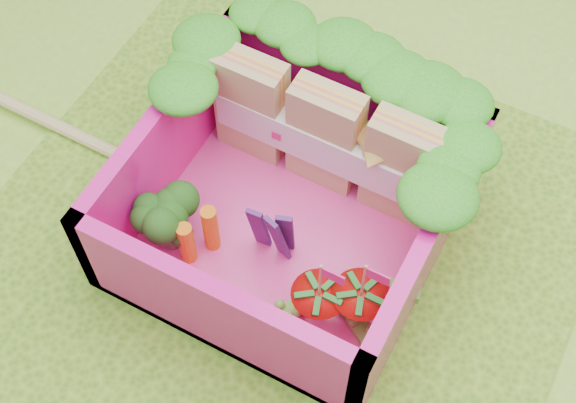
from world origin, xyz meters
The scene contains 13 objects.
ground centered at (0.00, 0.00, 0.00)m, with size 14.00×14.00×0.00m, color #8FBC35.
placemat centered at (0.00, 0.00, 0.01)m, with size 2.60×2.60×0.03m, color #558D1F.
bento_floor centered at (0.02, 0.13, 0.06)m, with size 1.30×1.30×0.05m, color #EE3C98.
bento_box centered at (0.02, 0.13, 0.31)m, with size 1.30×1.30×0.55m.
lettuce_ruffle centered at (0.02, 0.59, 0.64)m, with size 1.43×0.77×0.11m.
sandwich_stack centered at (0.02, 0.46, 0.36)m, with size 1.06×0.18×0.57m.
broccoli centered at (-0.42, -0.17, 0.27)m, with size 0.34×0.34×0.26m.
carrot_sticks centered at (-0.27, -0.16, 0.21)m, with size 0.13×0.17×0.28m.
purple_wedges centered at (0.03, -0.03, 0.27)m, with size 0.18×0.08×0.38m.
strawberry_left centered at (0.33, -0.21, 0.20)m, with size 0.23×0.23×0.47m.
strawberry_right centered at (0.48, -0.14, 0.21)m, with size 0.24×0.24×0.48m.
snap_peas centered at (0.42, -0.13, 0.11)m, with size 0.57×0.52×0.05m.
chopsticks centered at (-1.07, 0.11, 0.05)m, with size 2.39×0.10×0.05m.
Camera 1 is at (0.87, -1.49, 3.20)m, focal length 50.00 mm.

